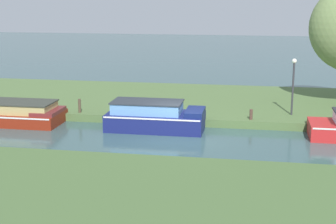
{
  "coord_description": "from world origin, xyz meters",
  "views": [
    {
      "loc": [
        3.39,
        -22.36,
        6.49
      ],
      "look_at": [
        -0.7,
        1.2,
        0.9
      ],
      "focal_mm": 54.27,
      "sensor_mm": 36.0,
      "label": 1
    }
  ],
  "objects_px": {
    "maroon_cruiser": "(4,113)",
    "mooring_post_near": "(251,114)",
    "mooring_post_far": "(80,106)",
    "navy_barge": "(155,117)",
    "lamp_post": "(293,80)"
  },
  "relations": [
    {
      "from": "maroon_cruiser",
      "to": "mooring_post_near",
      "type": "distance_m",
      "value": 12.61
    },
    {
      "from": "mooring_post_near",
      "to": "mooring_post_far",
      "type": "xyz_separation_m",
      "value": [
        -8.88,
        0.0,
        0.11
      ]
    },
    {
      "from": "navy_barge",
      "to": "mooring_post_near",
      "type": "relative_size",
      "value": 9.23
    },
    {
      "from": "mooring_post_far",
      "to": "mooring_post_near",
      "type": "bearing_deg",
      "value": 0.0
    },
    {
      "from": "navy_barge",
      "to": "mooring_post_near",
      "type": "bearing_deg",
      "value": 14.62
    },
    {
      "from": "lamp_post",
      "to": "mooring_post_near",
      "type": "relative_size",
      "value": 5.69
    },
    {
      "from": "navy_barge",
      "to": "maroon_cruiser",
      "type": "height_order",
      "value": "navy_barge"
    },
    {
      "from": "navy_barge",
      "to": "maroon_cruiser",
      "type": "relative_size",
      "value": 0.73
    },
    {
      "from": "navy_barge",
      "to": "mooring_post_far",
      "type": "height_order",
      "value": "navy_barge"
    },
    {
      "from": "lamp_post",
      "to": "mooring_post_near",
      "type": "distance_m",
      "value": 2.91
    },
    {
      "from": "maroon_cruiser",
      "to": "mooring_post_near",
      "type": "relative_size",
      "value": 12.66
    },
    {
      "from": "mooring_post_near",
      "to": "navy_barge",
      "type": "bearing_deg",
      "value": -165.38
    },
    {
      "from": "lamp_post",
      "to": "mooring_post_far",
      "type": "relative_size",
      "value": 4.01
    },
    {
      "from": "lamp_post",
      "to": "mooring_post_near",
      "type": "height_order",
      "value": "lamp_post"
    },
    {
      "from": "lamp_post",
      "to": "navy_barge",
      "type": "bearing_deg",
      "value": -159.05
    }
  ]
}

